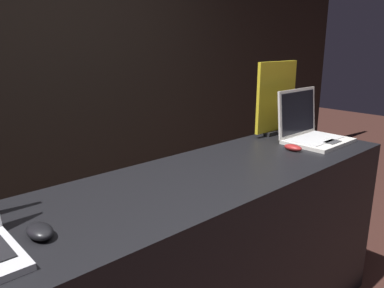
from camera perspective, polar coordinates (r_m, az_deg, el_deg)
wall_back at (r=2.91m, az=-23.19°, el=12.82°), size 8.00×0.05×2.80m
display_counter at (r=1.78m, az=0.01°, el=-19.21°), size 2.30×0.62×0.91m
mouse_front at (r=1.20m, az=-22.18°, el=-12.18°), size 0.07×0.11×0.04m
laptop_back at (r=2.24m, az=17.55°, el=2.11°), size 0.36×0.30×0.29m
mouse_back at (r=2.03m, az=15.13°, el=-0.53°), size 0.06×0.10×0.03m
promo_stand_back at (r=2.34m, az=12.71°, el=6.56°), size 0.36×0.07×0.44m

